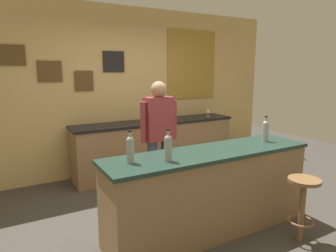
% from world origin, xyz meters
% --- Properties ---
extents(ground_plane, '(10.00, 10.00, 0.00)m').
position_xyz_m(ground_plane, '(0.00, 0.00, 0.00)').
color(ground_plane, '#423D38').
extents(back_wall, '(6.00, 0.09, 2.80)m').
position_xyz_m(back_wall, '(0.02, 2.03, 1.42)').
color(back_wall, tan).
rests_on(back_wall, ground_plane).
extents(bar_counter, '(2.35, 0.60, 0.92)m').
position_xyz_m(bar_counter, '(0.00, -0.40, 0.46)').
color(bar_counter, olive).
rests_on(bar_counter, ground_plane).
extents(side_counter, '(2.87, 0.56, 0.90)m').
position_xyz_m(side_counter, '(0.40, 1.65, 0.45)').
color(side_counter, olive).
rests_on(side_counter, ground_plane).
extents(bartender, '(0.52, 0.21, 1.62)m').
position_xyz_m(bartender, '(-0.13, 0.53, 0.94)').
color(bartender, '#384766').
rests_on(bartender, ground_plane).
extents(bar_stool, '(0.32, 0.32, 0.68)m').
position_xyz_m(bar_stool, '(0.71, -1.02, 0.46)').
color(bar_stool, brown).
rests_on(bar_stool, ground_plane).
extents(wine_bottle_a, '(0.07, 0.07, 0.31)m').
position_xyz_m(wine_bottle_a, '(-0.89, -0.37, 1.06)').
color(wine_bottle_a, '#999E99').
rests_on(wine_bottle_a, bar_counter).
extents(wine_bottle_b, '(0.07, 0.07, 0.31)m').
position_xyz_m(wine_bottle_b, '(-0.57, -0.49, 1.06)').
color(wine_bottle_b, '#999E99').
rests_on(wine_bottle_b, bar_counter).
extents(wine_bottle_c, '(0.07, 0.07, 0.31)m').
position_xyz_m(wine_bottle_c, '(0.83, -0.37, 1.06)').
color(wine_bottle_c, '#999E99').
rests_on(wine_bottle_c, bar_counter).
extents(wine_glass_a, '(0.07, 0.07, 0.16)m').
position_xyz_m(wine_glass_a, '(0.18, 1.72, 1.01)').
color(wine_glass_a, silver).
rests_on(wine_glass_a, side_counter).
extents(wine_glass_b, '(0.07, 0.07, 0.16)m').
position_xyz_m(wine_glass_b, '(1.47, 1.61, 1.01)').
color(wine_glass_b, silver).
rests_on(wine_glass_b, side_counter).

